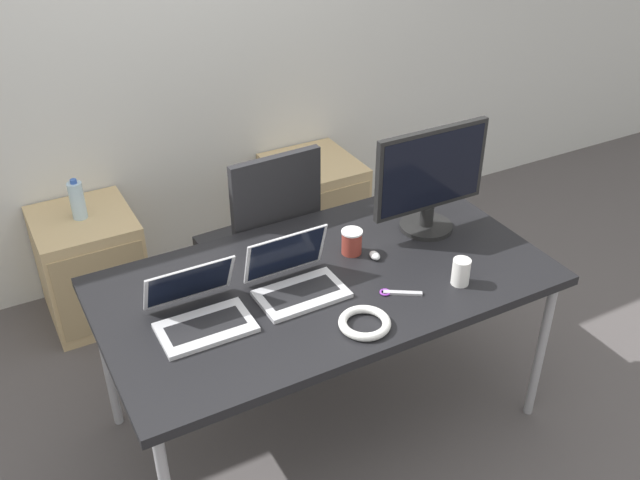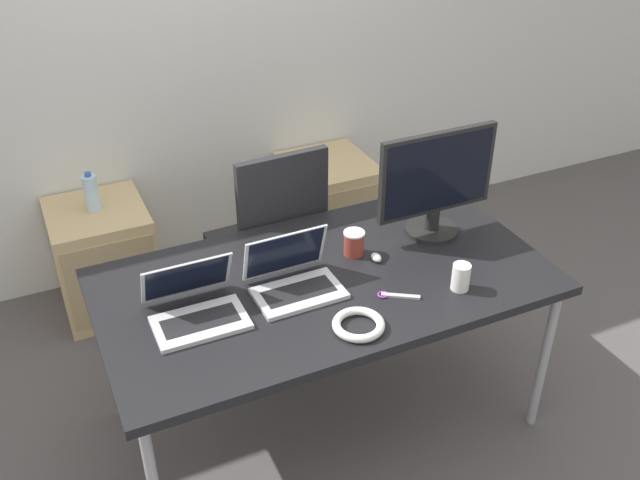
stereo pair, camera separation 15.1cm
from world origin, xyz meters
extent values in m
plane|color=#514C4C|center=(0.00, 0.00, 0.00)|extent=(14.00, 14.00, 0.00)
cube|color=silver|center=(0.00, 1.57, 1.30)|extent=(10.00, 0.05, 2.60)
cube|color=black|center=(0.00, 0.00, 0.76)|extent=(1.79, 0.96, 0.04)
cylinder|color=#99999E|center=(0.83, -0.42, 0.37)|extent=(0.04, 0.04, 0.74)
cylinder|color=#99999E|center=(-0.83, 0.42, 0.37)|extent=(0.04, 0.04, 0.74)
cylinder|color=#99999E|center=(0.83, 0.42, 0.37)|extent=(0.04, 0.04, 0.74)
cylinder|color=#232326|center=(0.03, 0.79, 0.02)|extent=(0.56, 0.56, 0.04)
cylinder|color=gray|center=(0.03, 0.79, 0.24)|extent=(0.05, 0.05, 0.40)
cube|color=#232326|center=(0.03, 0.79, 0.44)|extent=(0.50, 0.50, 0.07)
cube|color=#232326|center=(0.04, 0.53, 0.77)|extent=(0.44, 0.06, 0.60)
cube|color=tan|center=(-0.71, 1.28, 0.30)|extent=(0.49, 0.52, 0.59)
cube|color=tan|center=(-0.71, 1.02, 0.30)|extent=(0.45, 0.01, 0.48)
cube|color=tan|center=(0.62, 1.28, 0.30)|extent=(0.49, 0.52, 0.59)
cube|color=tan|center=(0.62, 1.02, 0.30)|extent=(0.45, 0.01, 0.48)
cylinder|color=silver|center=(-0.71, 1.28, 0.69)|extent=(0.07, 0.07, 0.19)
cylinder|color=#3359B2|center=(-0.71, 1.28, 0.80)|extent=(0.03, 0.03, 0.02)
cube|color=silver|center=(-0.54, -0.08, 0.79)|extent=(0.34, 0.21, 0.02)
cube|color=black|center=(-0.54, -0.08, 0.79)|extent=(0.28, 0.12, 0.00)
cube|color=silver|center=(-0.54, 0.07, 0.89)|extent=(0.34, 0.10, 0.19)
cube|color=black|center=(-0.54, 0.06, 0.89)|extent=(0.31, 0.09, 0.17)
cube|color=silver|center=(-0.14, -0.06, 0.79)|extent=(0.34, 0.21, 0.02)
cube|color=black|center=(-0.14, -0.06, 0.79)|extent=(0.28, 0.12, 0.00)
cube|color=silver|center=(-0.14, 0.07, 0.90)|extent=(0.34, 0.07, 0.20)
cube|color=black|center=(-0.14, 0.06, 0.90)|extent=(0.31, 0.06, 0.18)
cylinder|color=black|center=(0.57, 0.12, 0.79)|extent=(0.23, 0.23, 0.02)
cylinder|color=black|center=(0.57, 0.12, 0.84)|extent=(0.06, 0.06, 0.09)
cube|color=black|center=(0.57, 0.12, 1.07)|extent=(0.54, 0.03, 0.37)
cube|color=black|center=(0.57, 0.10, 1.07)|extent=(0.50, 0.00, 0.33)
ellipsoid|color=silver|center=(0.24, 0.02, 0.79)|extent=(0.04, 0.06, 0.03)
cylinder|color=white|center=(0.44, -0.29, 0.83)|extent=(0.07, 0.07, 0.11)
cylinder|color=maroon|center=(0.18, 0.11, 0.83)|extent=(0.08, 0.08, 0.10)
cylinder|color=white|center=(0.18, 0.11, 0.88)|extent=(0.09, 0.09, 0.01)
torus|color=white|center=(-0.02, -0.34, 0.79)|extent=(0.19, 0.19, 0.03)
cube|color=#B2B2B7|center=(0.21, -0.24, 0.78)|extent=(0.14, 0.10, 0.01)
torus|color=purple|center=(0.15, -0.20, 0.78)|extent=(0.06, 0.06, 0.01)
camera|label=1|loc=(-1.13, -2.03, 2.42)|focal=40.00mm
camera|label=2|loc=(-0.99, -2.10, 2.42)|focal=40.00mm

